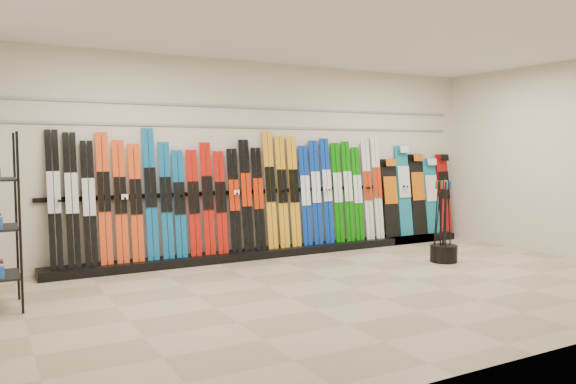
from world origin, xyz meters
TOP-DOWN VIEW (x-y plane):
  - floor at (0.00, 0.00)m, footprint 8.00×8.00m
  - back_wall at (0.00, 2.50)m, footprint 8.00×0.00m
  - right_wall at (4.00, 0.00)m, footprint 0.00×5.00m
  - ceiling at (0.00, 0.00)m, footprint 8.00×8.00m
  - ski_rack_base at (0.22, 2.28)m, footprint 8.00×0.40m
  - skis at (-0.46, 2.34)m, footprint 5.38×0.25m
  - snowboards at (3.07, 2.35)m, footprint 1.57×0.25m
  - pole_bin at (2.07, 0.64)m, footprint 0.40×0.40m
  - ski_poles at (2.05, 0.65)m, footprint 0.26×0.27m
  - slatwall_rail_0 at (0.00, 2.48)m, footprint 7.60×0.02m
  - slatwall_rail_1 at (0.00, 2.48)m, footprint 7.60×0.02m

SIDE VIEW (x-z plane):
  - floor at x=0.00m, z-range 0.00..0.00m
  - ski_rack_base at x=0.22m, z-range 0.00..0.12m
  - pole_bin at x=2.07m, z-range 0.00..0.25m
  - ski_poles at x=2.05m, z-range 0.02..1.20m
  - snowboards at x=3.07m, z-range 0.04..1.64m
  - skis at x=-0.46m, z-range 0.04..1.87m
  - back_wall at x=0.00m, z-range -2.50..5.50m
  - right_wall at x=4.00m, z-range -1.00..4.00m
  - slatwall_rail_0 at x=0.00m, z-range 1.98..2.02m
  - slatwall_rail_1 at x=0.00m, z-range 2.28..2.31m
  - ceiling at x=0.00m, z-range 3.00..3.00m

